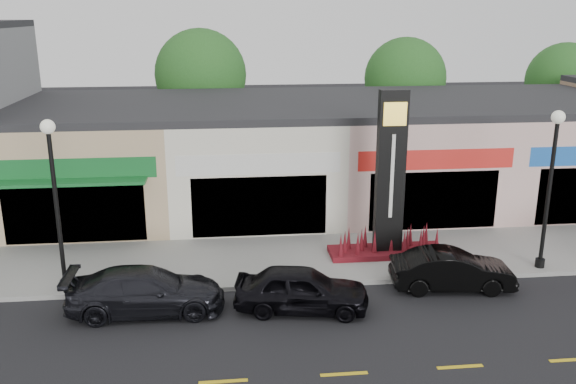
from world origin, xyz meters
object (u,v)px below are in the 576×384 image
pylon_sign (389,199)px  car_dark_sedan (146,291)px  lamp_east_near (551,175)px  car_black_conv (452,270)px  car_black_sedan (302,289)px  lamp_west_near (55,189)px

pylon_sign → car_dark_sedan: 9.03m
lamp_east_near → car_black_conv: (-3.58, -1.04, -2.83)m
lamp_east_near → car_dark_sedan: 13.65m
lamp_east_near → car_black_sedan: bearing=-167.0°
pylon_sign → car_dark_sedan: pylon_sign is taller
car_black_sedan → car_black_conv: car_black_sedan is taller
lamp_east_near → lamp_west_near: bearing=180.0°
car_black_sedan → car_black_conv: size_ratio=1.02×
pylon_sign → car_black_sedan: bearing=-134.5°
car_dark_sedan → lamp_west_near: bearing=60.3°
car_black_sedan → car_black_conv: (5.04, 0.95, -0.04)m
car_black_sedan → car_black_conv: 5.13m
pylon_sign → car_black_conv: size_ratio=1.53×
car_dark_sedan → car_black_conv: car_dark_sedan is taller
lamp_west_near → car_black_sedan: bearing=-15.0°
pylon_sign → lamp_east_near: bearing=-18.7°
pylon_sign → car_black_sedan: pylon_sign is taller
lamp_west_near → car_dark_sedan: lamp_west_near is taller
car_black_sedan → car_dark_sedan: bearing=95.0°
lamp_east_near → car_black_sedan: size_ratio=1.36×
lamp_west_near → lamp_east_near: (16.00, 0.00, 0.00)m
lamp_west_near → pylon_sign: size_ratio=0.91×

